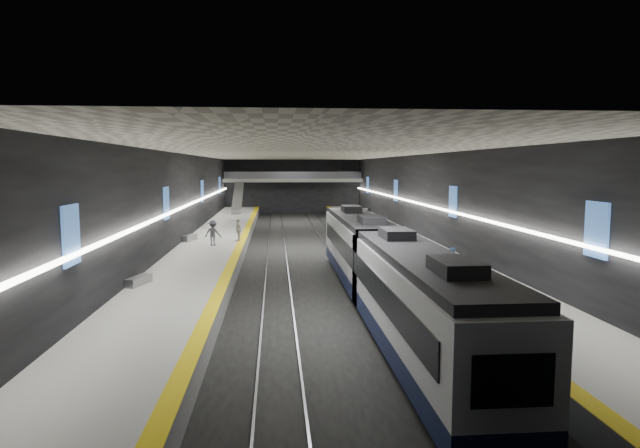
{
  "coord_description": "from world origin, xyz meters",
  "views": [
    {
      "loc": [
        -2.58,
        -44.72,
        6.95
      ],
      "look_at": [
        1.12,
        -0.64,
        2.2
      ],
      "focal_mm": 30.0,
      "sensor_mm": 36.0,
      "label": 1
    }
  ],
  "objects": [
    {
      "name": "wall_left",
      "position": [
        -10.0,
        0.0,
        4.0
      ],
      "size": [
        0.04,
        70.0,
        8.0
      ],
      "primitive_type": "cube",
      "color": "black",
      "rests_on": "ground"
    },
    {
      "name": "passenger_right_b",
      "position": [
        6.55,
        -18.09,
        1.89
      ],
      "size": [
        1.07,
        1.09,
        1.78
      ],
      "primitive_type": "imported",
      "rotation": [
        0.0,
        0.0,
        0.87
      ],
      "color": "#4B72A3",
      "rests_on": "platform_right"
    },
    {
      "name": "wall_front",
      "position": [
        0.0,
        -35.0,
        4.0
      ],
      "size": [
        20.0,
        0.04,
        8.0
      ],
      "primitive_type": "cube",
      "color": "black",
      "rests_on": "ground"
    },
    {
      "name": "bench_left_near",
      "position": [
        -9.5,
        -17.56,
        1.22
      ],
      "size": [
        1.01,
        1.9,
        0.45
      ],
      "primitive_type": "cube",
      "rotation": [
        0.0,
        0.0,
        -0.29
      ],
      "color": "#99999E",
      "rests_on": "platform_left"
    },
    {
      "name": "tactile_strip_left",
      "position": [
        -5.3,
        0.0,
        1.02
      ],
      "size": [
        0.6,
        70.0,
        0.02
      ],
      "primitive_type": "cube",
      "color": "yellow",
      "rests_on": "platform_left"
    },
    {
      "name": "escalator",
      "position": [
        -7.5,
        26.0,
        2.9
      ],
      "size": [
        1.2,
        7.5,
        3.92
      ],
      "primitive_type": "cube",
      "rotation": [
        0.44,
        0.0,
        0.0
      ],
      "color": "#99999E",
      "rests_on": "platform_left"
    },
    {
      "name": "wall_right",
      "position": [
        10.0,
        0.0,
        4.0
      ],
      "size": [
        0.04,
        70.0,
        8.0
      ],
      "primitive_type": "cube",
      "color": "black",
      "rests_on": "ground"
    },
    {
      "name": "bench_left_far",
      "position": [
        -9.5,
        -1.37,
        1.24
      ],
      "size": [
        1.06,
        2.03,
        0.48
      ],
      "primitive_type": "cube",
      "rotation": [
        0.0,
        0.0,
        -0.28
      ],
      "color": "#99999E",
      "rests_on": "platform_left"
    },
    {
      "name": "wall_back",
      "position": [
        0.0,
        35.0,
        4.0
      ],
      "size": [
        20.0,
        0.04,
        8.0
      ],
      "primitive_type": "cube",
      "color": "black",
      "rests_on": "ground"
    },
    {
      "name": "tile_surface_left",
      "position": [
        -7.5,
        0.0,
        1.01
      ],
      "size": [
        5.0,
        70.0,
        0.02
      ],
      "primitive_type": "cube",
      "color": "#B7B8B2",
      "rests_on": "platform_left"
    },
    {
      "name": "passenger_left_b",
      "position": [
        -7.28,
        -4.33,
        1.96
      ],
      "size": [
        1.37,
        0.98,
        1.93
      ],
      "primitive_type": "imported",
      "rotation": [
        0.0,
        0.0,
        2.92
      ],
      "color": "#44434B",
      "rests_on": "platform_left"
    },
    {
      "name": "bench_right_far",
      "position": [
        9.5,
        25.41,
        1.2
      ],
      "size": [
        0.89,
        1.7,
        0.4
      ],
      "primitive_type": "cube",
      "rotation": [
        0.0,
        0.0,
        -0.28
      ],
      "color": "#99999E",
      "rests_on": "platform_right"
    },
    {
      "name": "rails",
      "position": [
        -0.0,
        0.0,
        0.06
      ],
      "size": [
        6.52,
        70.0,
        0.12
      ],
      "color": "gray",
      "rests_on": "ground"
    },
    {
      "name": "tactile_strip_right",
      "position": [
        5.3,
        0.0,
        1.02
      ],
      "size": [
        0.6,
        70.0,
        0.02
      ],
      "primitive_type": "cube",
      "color": "yellow",
      "rests_on": "platform_right"
    },
    {
      "name": "ad_posters",
      "position": [
        -0.0,
        1.0,
        4.5
      ],
      "size": [
        19.94,
        53.5,
        2.2
      ],
      "color": "#3A66B0",
      "rests_on": "wall_left"
    },
    {
      "name": "passenger_right_a",
      "position": [
        5.68,
        -13.68,
        1.86
      ],
      "size": [
        0.52,
        0.69,
        1.72
      ],
      "primitive_type": "imported",
      "rotation": [
        0.0,
        0.0,
        1.75
      ],
      "color": "#C44E49",
      "rests_on": "platform_right"
    },
    {
      "name": "tile_surface_right",
      "position": [
        7.5,
        0.0,
        1.01
      ],
      "size": [
        5.0,
        70.0,
        0.02
      ],
      "primitive_type": "cube",
      "color": "#B7B8B2",
      "rests_on": "platform_right"
    },
    {
      "name": "cove_light_left",
      "position": [
        -9.8,
        0.0,
        3.8
      ],
      "size": [
        0.25,
        68.6,
        0.12
      ],
      "primitive_type": "cube",
      "color": "white",
      "rests_on": "wall_left"
    },
    {
      "name": "bench_right_near",
      "position": [
        8.66,
        -15.63,
        1.23
      ],
      "size": [
        0.91,
        1.98,
        0.47
      ],
      "primitive_type": "cube",
      "rotation": [
        0.0,
        0.0,
        -0.21
      ],
      "color": "#99999E",
      "rests_on": "platform_right"
    },
    {
      "name": "platform_right",
      "position": [
        7.5,
        0.0,
        0.5
      ],
      "size": [
        5.0,
        70.0,
        1.0
      ],
      "primitive_type": "cube",
      "color": "slate",
      "rests_on": "ground"
    },
    {
      "name": "passenger_left_a",
      "position": [
        -5.56,
        -1.89,
        1.91
      ],
      "size": [
        0.84,
        1.16,
        1.83
      ],
      "primitive_type": "imported",
      "rotation": [
        0.0,
        0.0,
        -1.15
      ],
      "color": "beige",
      "rests_on": "platform_left"
    },
    {
      "name": "cove_light_right",
      "position": [
        9.8,
        0.0,
        3.8
      ],
      "size": [
        0.25,
        68.6,
        0.12
      ],
      "primitive_type": "cube",
      "color": "white",
      "rests_on": "wall_right"
    },
    {
      "name": "ceiling",
      "position": [
        0.0,
        0.0,
        8.0
      ],
      "size": [
        20.0,
        70.0,
        0.04
      ],
      "primitive_type": "cube",
      "rotation": [
        3.14,
        0.0,
        0.0
      ],
      "color": "beige",
      "rests_on": "wall_left"
    },
    {
      "name": "platform_left",
      "position": [
        -7.5,
        0.0,
        0.5
      ],
      "size": [
        5.0,
        70.0,
        1.0
      ],
      "primitive_type": "cube",
      "color": "slate",
      "rests_on": "ground"
    },
    {
      "name": "train",
      "position": [
        2.5,
        -19.77,
        2.2
      ],
      "size": [
        2.69,
        28.52,
        3.6
      ],
      "color": "#11193E",
      "rests_on": "ground"
    },
    {
      "name": "mezzanine_bridge",
      "position": [
        0.0,
        32.93,
        5.04
      ],
      "size": [
        20.0,
        3.0,
        1.5
      ],
      "color": "gray",
      "rests_on": "wall_left"
    },
    {
      "name": "ground",
      "position": [
        0.0,
        0.0,
        0.0
      ],
      "size": [
        70.0,
        70.0,
        0.0
      ],
      "primitive_type": "plane",
      "color": "black",
      "rests_on": "ground"
    }
  ]
}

